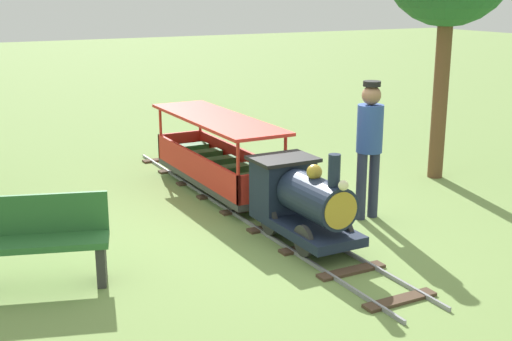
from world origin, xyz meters
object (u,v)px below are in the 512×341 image
Objects in this scene: passenger_car at (217,161)px; locomotive at (301,198)px; conductor_person at (370,139)px; park_bench at (36,241)px.

locomotive is at bearing 90.00° from passenger_car.
conductor_person is at bearing -164.64° from locomotive.
locomotive is at bearing 15.36° from conductor_person.
locomotive reaches higher than park_bench.
conductor_person reaches higher than passenger_car.
passenger_car is 3.29m from park_bench.
locomotive is 2.11m from passenger_car.
locomotive is 0.54× the size of passenger_car.
passenger_car is (0.00, -2.11, -0.06)m from locomotive.
locomotive is at bearing 175.39° from park_bench.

